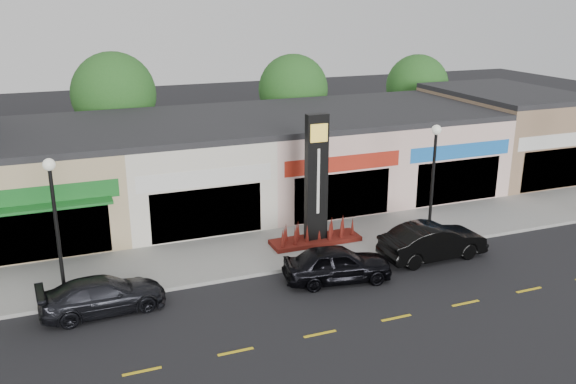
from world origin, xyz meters
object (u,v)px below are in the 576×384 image
object	(u,v)px
pylon_sign	(316,199)
car_dark_sedan	(103,295)
lamp_east_near	(433,172)
car_black_sedan	(337,264)
car_black_conv	(433,241)
lamp_west_near	(55,216)

from	to	relation	value
pylon_sign	car_dark_sedan	bearing A→B (deg)	-163.59
lamp_east_near	car_black_sedan	size ratio (longest dim) A/B	1.25
car_black_conv	car_black_sedan	bearing A→B (deg)	94.47
lamp_east_near	car_dark_sedan	bearing A→B (deg)	-175.48
lamp_west_near	lamp_east_near	world-z (taller)	same
car_black_sedan	lamp_east_near	bearing A→B (deg)	-62.00
lamp_east_near	car_black_sedan	distance (m)	6.60
lamp_west_near	car_black_sedan	xyz separation A→B (m)	(10.33, -1.99, -2.73)
lamp_east_near	car_black_conv	size ratio (longest dim) A/B	1.14
lamp_east_near	lamp_west_near	bearing A→B (deg)	180.00
car_dark_sedan	car_black_conv	xyz separation A→B (m)	(13.92, -0.33, 0.14)
lamp_west_near	pylon_sign	distance (m)	11.19
lamp_east_near	car_black_conv	world-z (taller)	lamp_east_near
lamp_west_near	pylon_sign	xyz separation A→B (m)	(11.00, 1.70, -1.20)
car_dark_sedan	lamp_west_near	bearing A→B (deg)	44.27
car_dark_sedan	lamp_east_near	bearing A→B (deg)	-89.18
lamp_west_near	lamp_east_near	bearing A→B (deg)	0.00
car_black_sedan	pylon_sign	bearing A→B (deg)	-1.64
lamp_west_near	car_black_sedan	size ratio (longest dim) A/B	1.25
lamp_east_near	car_black_conv	xyz separation A→B (m)	(-0.79, -1.49, -2.69)
pylon_sign	car_black_sedan	size ratio (longest dim) A/B	1.38
lamp_east_near	pylon_sign	distance (m)	5.42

